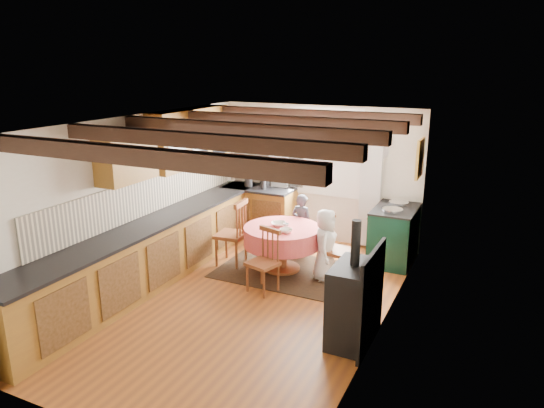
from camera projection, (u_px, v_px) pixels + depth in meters
The scene contains 41 objects.
floor at pixel (247, 300), 6.80m from camera, with size 3.60×5.50×0.00m, color #A95A21.
ceiling at pixel (244, 122), 6.14m from camera, with size 3.60×5.50×0.00m, color white.
wall_back at pixel (319, 174), 8.86m from camera, with size 3.60×0.00×2.40m, color silver.
wall_front at pixel (84, 306), 4.08m from camera, with size 3.60×0.00×2.40m, color silver.
wall_left at pixel (135, 200), 7.22m from camera, with size 0.00×5.50×2.40m, color silver.
wall_right at pixel (384, 236), 5.73m from camera, with size 0.00×5.50×2.40m, color silver.
beam_a at pixel (136, 156), 4.43m from camera, with size 3.60×0.16×0.16m, color #3A271C.
beam_b at pixel (199, 140), 5.30m from camera, with size 3.60×0.16×0.16m, color #3A271C.
beam_c at pixel (244, 129), 6.17m from camera, with size 3.60×0.16×0.16m, color #3A271C.
beam_d at pixel (278, 121), 7.04m from camera, with size 3.60×0.16×0.16m, color #3A271C.
beam_e at pixel (305, 114), 7.91m from camera, with size 3.60×0.16×0.16m, color #3A271C.
splash_left at pixel (150, 195), 7.47m from camera, with size 0.02×4.50×0.55m, color beige.
splash_back at pixel (268, 169), 9.26m from camera, with size 1.40×0.02×0.55m, color beige.
base_cabinet_left at pixel (155, 252), 7.30m from camera, with size 0.60×5.30×0.88m, color #986620.
base_cabinet_back at pixel (259, 212), 9.24m from camera, with size 1.30×0.60×0.88m, color #986620.
worktop_left at pixel (154, 222), 7.17m from camera, with size 0.64×5.30×0.04m, color black.
worktop_back at pixel (258, 188), 9.10m from camera, with size 1.30×0.64×0.04m, color black.
wall_cabinet_glass at pixel (190, 137), 7.98m from camera, with size 0.34×1.80×0.90m, color #986620.
wall_cabinet_solid at pixel (126, 156), 6.69m from camera, with size 0.34×0.90×0.70m, color #986620.
window_frame at pixel (325, 152), 8.70m from camera, with size 1.34×0.03×1.54m, color white.
window_pane at pixel (325, 152), 8.70m from camera, with size 1.20×0.01×1.40m, color white.
curtain_left at pixel (279, 177), 9.11m from camera, with size 0.35×0.10×2.10m, color #BCBCBC.
curtain_right at pixel (371, 186), 8.41m from camera, with size 0.35×0.10×2.10m, color #BCBCBC.
curtain_rod at pixel (325, 118), 8.46m from camera, with size 0.03×0.03×2.00m, color black.
wall_picture at pixel (420, 158), 7.60m from camera, with size 0.04×0.50×0.60m, color gold.
wall_plate at pixel (380, 151), 8.26m from camera, with size 0.30×0.30×0.02m, color silver.
rug at pixel (282, 270), 7.77m from camera, with size 1.89×1.47×0.01m, color #3F2C18.
dining_table at pixel (282, 249), 7.67m from camera, with size 1.17×1.17×0.71m, color #F56D4C, non-canonical shape.
chair_near at pixel (263, 261), 6.94m from camera, with size 0.39×0.41×0.91m, color brown, non-canonical shape.
chair_left at pixel (231, 232), 7.89m from camera, with size 0.45×0.47×1.05m, color brown, non-canonical shape.
chair_right at pixel (338, 249), 7.34m from camera, with size 0.41×0.43×0.96m, color brown, non-canonical shape.
aga_range at pixel (394, 234), 8.00m from camera, with size 0.64×0.99×0.92m, color black, non-canonical shape.
cast_iron_stove at pixel (354, 283), 5.61m from camera, with size 0.44×0.73×1.47m, color black, non-canonical shape.
child_far at pixel (302, 225), 8.26m from camera, with size 0.38×0.25×1.05m, color #3E414C.
child_right at pixel (325, 245), 7.32m from camera, with size 0.53×0.34×1.08m, color white.
bowl_a at pixel (279, 224), 7.63m from camera, with size 0.22×0.22×0.05m, color silver.
bowl_b at pixel (286, 231), 7.32m from camera, with size 0.19×0.19×0.06m, color silver.
cup at pixel (286, 226), 7.49m from camera, with size 0.09×0.09×0.08m, color silver.
canister_tall at pixel (249, 180), 9.11m from camera, with size 0.15×0.15×0.25m, color #262628.
canister_wide at pixel (265, 180), 9.15m from camera, with size 0.20×0.20×0.22m, color #262628.
canister_slim at pixel (263, 182), 8.93m from camera, with size 0.09×0.09×0.25m, color #262628.
Camera 1 is at (2.97, -5.44, 3.11)m, focal length 33.20 mm.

